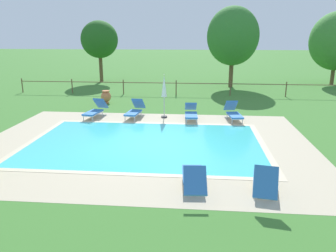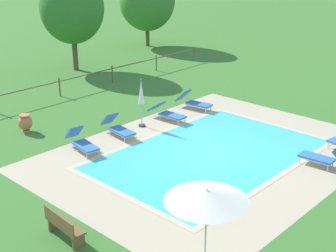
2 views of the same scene
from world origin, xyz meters
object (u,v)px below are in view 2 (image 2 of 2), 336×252
sun_lounger_north_end (118,128)px  sun_lounger_south_far (194,102)px  sun_lounger_north_far (168,113)px  tree_far_west (147,0)px  terracotta_urn_near_fence (25,123)px  patio_umbrella_closed_row_west (141,95)px  tree_west_mid (72,8)px  sun_lounger_north_mid (324,158)px  patio_umbrella_open_foreground (207,196)px  wooden_bench_lawn_side (63,225)px  sun_lounger_south_near_corner (82,142)px

sun_lounger_north_end → sun_lounger_south_far: (5.09, -0.08, 0.00)m
sun_lounger_north_far → tree_far_west: tree_far_west is taller
terracotta_urn_near_fence → sun_lounger_north_end: bearing=-54.2°
patio_umbrella_closed_row_west → tree_west_mid: tree_west_mid is taller
sun_lounger_north_mid → sun_lounger_north_far: size_ratio=0.98×
terracotta_urn_near_fence → patio_umbrella_open_foreground: bearing=-99.2°
patio_umbrella_closed_row_west → tree_far_west: bearing=44.2°
wooden_bench_lawn_side → terracotta_urn_near_fence: size_ratio=1.90×
sun_lounger_south_far → patio_umbrella_closed_row_west: (-3.55, 0.18, 1.13)m
tree_west_mid → sun_lounger_north_mid: bearing=-98.3°
wooden_bench_lawn_side → sun_lounger_north_mid: bearing=-19.0°
patio_umbrella_closed_row_west → wooden_bench_lawn_side: (-7.86, -4.87, -1.04)m
sun_lounger_north_mid → sun_lounger_south_far: 8.19m
patio_umbrella_open_foreground → patio_umbrella_closed_row_west: bearing=55.0°
sun_lounger_north_mid → patio_umbrella_open_foreground: 7.77m
sun_lounger_north_end → patio_umbrella_open_foreground: (-4.40, -8.39, 1.61)m
sun_lounger_north_mid → patio_umbrella_open_foreground: bearing=-177.5°
sun_lounger_north_far → sun_lounger_north_end: sun_lounger_north_end is taller
sun_lounger_north_far → patio_umbrella_open_foreground: 11.10m
sun_lounger_south_near_corner → tree_far_west: (16.81, 13.08, 3.25)m
sun_lounger_north_mid → sun_lounger_north_end: (-3.19, 8.05, 0.01)m
sun_lounger_north_far → sun_lounger_south_near_corner: bearing=178.9°
sun_lounger_north_mid → sun_lounger_south_near_corner: bearing=123.6°
tree_far_west → sun_lounger_north_mid: bearing=-118.8°
tree_far_west → tree_west_mid: (-8.80, -2.05, 0.40)m
terracotta_urn_near_fence → tree_west_mid: (8.42, 7.46, 3.61)m
sun_lounger_north_mid → sun_lounger_south_far: size_ratio=1.01×
sun_lounger_south_far → tree_far_west: size_ratio=0.33×
terracotta_urn_near_fence → tree_west_mid: 11.81m
sun_lounger_north_end → patio_umbrella_closed_row_west: (1.53, 0.10, 1.13)m
sun_lounger_north_end → sun_lounger_south_near_corner: (-2.07, -0.13, 0.00)m
sun_lounger_north_far → sun_lounger_south_far: bearing=3.9°
sun_lounger_north_end → wooden_bench_lawn_side: sun_lounger_north_end is taller
wooden_bench_lawn_side → tree_west_mid: (12.26, 15.67, 3.58)m
patio_umbrella_closed_row_west → wooden_bench_lawn_side: size_ratio=1.49×
sun_lounger_south_far → patio_umbrella_open_foreground: bearing=-138.8°
patio_umbrella_open_foreground → tree_west_mid: tree_west_mid is taller
terracotta_urn_near_fence → tree_far_west: bearing=28.9°
sun_lounger_north_far → terracotta_urn_near_fence: 6.55m
patio_umbrella_closed_row_west → tree_west_mid: (4.40, 10.80, 2.53)m
sun_lounger_north_end → sun_lounger_south_far: bearing=-0.9°
sun_lounger_north_mid → tree_far_west: tree_far_west is taller
terracotta_urn_near_fence → sun_lounger_south_near_corner: bearing=-83.5°
patio_umbrella_open_foreground → tree_far_west: tree_far_west is taller
sun_lounger_south_near_corner → patio_umbrella_closed_row_west: (3.61, 0.23, 1.13)m
patio_umbrella_closed_row_west → tree_far_west: 18.55m
tree_far_west → terracotta_urn_near_fence: bearing=-151.1°
patio_umbrella_open_foreground → patio_umbrella_closed_row_west: size_ratio=0.97×
tree_west_mid → patio_umbrella_closed_row_west: bearing=-112.2°
sun_lounger_south_far → tree_far_west: bearing=53.5°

